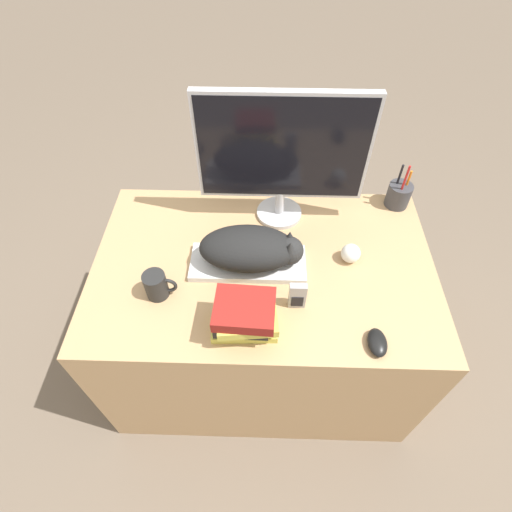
{
  "coord_description": "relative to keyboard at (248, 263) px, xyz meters",
  "views": [
    {
      "loc": [
        -0.0,
        -0.52,
        1.87
      ],
      "look_at": [
        -0.03,
        0.38,
        0.8
      ],
      "focal_mm": 28.0,
      "sensor_mm": 36.0,
      "label": 1
    }
  ],
  "objects": [
    {
      "name": "ground_plane",
      "position": [
        0.06,
        -0.39,
        -0.75
      ],
      "size": [
        12.0,
        12.0,
        0.0
      ],
      "primitive_type": "plane",
      "color": "#6B5B4C"
    },
    {
      "name": "computer_mouse",
      "position": [
        0.41,
        -0.31,
        0.01
      ],
      "size": [
        0.06,
        0.1,
        0.04
      ],
      "color": "black",
      "rests_on": "desk"
    },
    {
      "name": "baseball",
      "position": [
        0.37,
        0.04,
        0.02
      ],
      "size": [
        0.07,
        0.07,
        0.07
      ],
      "color": "silver",
      "rests_on": "desk"
    },
    {
      "name": "keyboard",
      "position": [
        0.0,
        0.0,
        0.0
      ],
      "size": [
        0.42,
        0.17,
        0.02
      ],
      "color": "silver",
      "rests_on": "desk"
    },
    {
      "name": "desk",
      "position": [
        0.06,
        0.01,
        -0.38
      ],
      "size": [
        1.25,
        0.79,
        0.74
      ],
      "color": "tan",
      "rests_on": "ground_plane"
    },
    {
      "name": "monitor",
      "position": [
        0.11,
        0.27,
        0.29
      ],
      "size": [
        0.61,
        0.18,
        0.52
      ],
      "color": "#B7B7BC",
      "rests_on": "desk"
    },
    {
      "name": "book_stack",
      "position": [
        0.0,
        -0.26,
        0.06
      ],
      "size": [
        0.21,
        0.18,
        0.14
      ],
      "color": "#CCC14C",
      "rests_on": "desk"
    },
    {
      "name": "cat",
      "position": [
        0.02,
        0.0,
        0.08
      ],
      "size": [
        0.36,
        0.19,
        0.14
      ],
      "color": "black",
      "rests_on": "keyboard"
    },
    {
      "name": "coffee_mug",
      "position": [
        -0.3,
        -0.14,
        0.04
      ],
      "size": [
        0.11,
        0.08,
        0.1
      ],
      "color": "black",
      "rests_on": "desk"
    },
    {
      "name": "phone",
      "position": [
        0.17,
        -0.17,
        0.04
      ],
      "size": [
        0.06,
        0.03,
        0.11
      ],
      "color": "#99999E",
      "rests_on": "desk"
    },
    {
      "name": "pen_cup",
      "position": [
        0.6,
        0.34,
        0.04
      ],
      "size": [
        0.1,
        0.1,
        0.21
      ],
      "color": "#38383D",
      "rests_on": "desk"
    }
  ]
}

